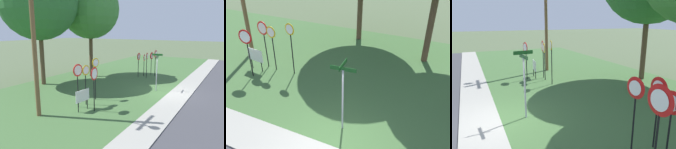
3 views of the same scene
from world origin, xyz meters
The scene contains 8 objects.
ground_plane centered at (0.00, 0.00, 0.00)m, with size 160.00×160.00×0.00m, color #4C5B3D.
grass_median centered at (0.00, 6.00, 0.02)m, with size 44.00×12.00×0.04m, color #3D6033.
stop_sign_near_left centered at (-5.94, 2.67, 1.95)m, with size 0.75×0.13×2.62m.
stop_sign_near_right centered at (-5.25, 3.78, 1.85)m, with size 0.63×0.12×2.54m.
stop_sign_far_left centered at (-4.09, 3.85, 2.05)m, with size 0.61×0.14×2.84m.
stop_sign_far_center centered at (-5.89, 3.89, 2.00)m, with size 0.74×0.13×2.68m.
street_name_post centered at (0.12, 1.05, 1.77)m, with size 0.96×0.81×2.89m.
notice_board centered at (-6.20, 3.33, 0.87)m, with size 1.10×0.14×1.25m.
Camera 2 is at (3.16, -5.66, 6.69)m, focal length 39.40 mm.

